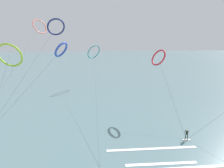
{
  "coord_description": "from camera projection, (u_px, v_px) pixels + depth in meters",
  "views": [
    {
      "loc": [
        -4.37,
        -13.12,
        15.14
      ],
      "look_at": [
        0.0,
        19.63,
        7.04
      ],
      "focal_mm": 30.19,
      "sensor_mm": 36.0,
      "label": 1
    }
  ],
  "objects": [
    {
      "name": "kite_teal",
      "position": [
        94.0,
        52.0,
        59.13
      ],
      "size": [
        5.14,
        43.39,
        13.02
      ],
      "rotation": [
        0.0,
        0.0,
        3.82
      ],
      "color": "teal",
      "rests_on": "ground"
    },
    {
      "name": "kite_crimson",
      "position": [
        158.0,
        58.0,
        37.79
      ],
      "size": [
        3.05,
        14.34,
        12.94
      ],
      "rotation": [
        0.0,
        0.0,
        5.06
      ],
      "color": "red",
      "rests_on": "ground"
    },
    {
      "name": "kite_navy",
      "position": [
        56.0,
        27.0,
        43.64
      ],
      "size": [
        11.94,
        19.16,
        19.6
      ],
      "rotation": [
        0.0,
        0.0,
        3.53
      ],
      "color": "navy",
      "rests_on": "ground"
    },
    {
      "name": "sea_water",
      "position": [
        94.0,
        63.0,
        117.52
      ],
      "size": [
        400.0,
        200.0,
        0.08
      ],
      "primitive_type": "cube",
      "color": "slate",
      "rests_on": "ground"
    },
    {
      "name": "wave_crest_near",
      "position": [
        189.0,
        168.0,
        22.4
      ],
      "size": [
        16.71,
        1.2,
        0.12
      ],
      "primitive_type": "cube",
      "rotation": [
        0.0,
        0.0,
        -0.04
      ],
      "color": "white",
      "rests_on": "ground"
    },
    {
      "name": "kite_lime",
      "position": [
        10.0,
        55.0,
        36.11
      ],
      "size": [
        5.26,
        10.63,
        14.31
      ],
      "rotation": [
        0.0,
        0.0,
        2.97
      ],
      "color": "#8CC62D",
      "rests_on": "ground"
    },
    {
      "name": "surfer_ivory",
      "position": [
        187.0,
        135.0,
        28.47
      ],
      "size": [
        1.4,
        0.72,
        1.7
      ],
      "rotation": [
        0.0,
        0.0,
        2.48
      ],
      "color": "silver",
      "rests_on": "ground"
    },
    {
      "name": "kite_coral",
      "position": [
        40.0,
        26.0,
        55.12
      ],
      "size": [
        4.85,
        42.63,
        20.63
      ],
      "rotation": [
        0.0,
        0.0,
        0.91
      ],
      "color": "#EA7260",
      "rests_on": "ground"
    },
    {
      "name": "wave_crest_far",
      "position": [
        152.0,
        149.0,
        26.25
      ],
      "size": [
        12.76,
        1.2,
        0.12
      ],
      "primitive_type": "cube",
      "rotation": [
        0.0,
        0.0,
        -0.06
      ],
      "color": "white",
      "rests_on": "ground"
    },
    {
      "name": "kite_cobalt",
      "position": [
        61.0,
        50.0,
        38.12
      ],
      "size": [
        13.2,
        12.32,
        14.46
      ],
      "rotation": [
        0.0,
        0.0,
        4.23
      ],
      "color": "#2647B7",
      "rests_on": "ground"
    },
    {
      "name": "wave_crest_mid",
      "position": [
        161.0,
        164.0,
        23.11
      ],
      "size": [
        9.01,
        1.06,
        0.12
      ],
      "primitive_type": "cube",
      "rotation": [
        0.0,
        0.0,
        -0.06
      ],
      "color": "white",
      "rests_on": "ground"
    }
  ]
}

